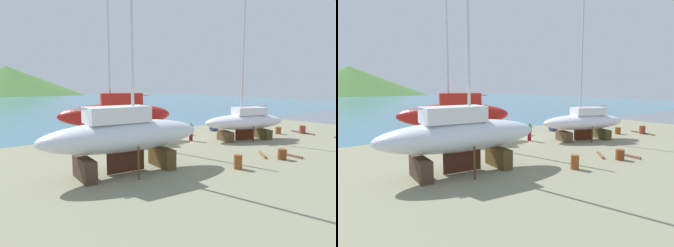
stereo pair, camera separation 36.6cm
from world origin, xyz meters
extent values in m
plane|color=gray|center=(0.00, -5.60, 0.00)|extent=(47.65, 47.65, 0.00)
cube|color=teal|center=(0.00, 63.42, 0.00)|extent=(172.11, 114.22, 0.01)
cone|color=#487935|center=(18.76, 197.30, 0.00)|extent=(175.31, 175.31, 34.36)
cube|color=brown|center=(2.94, -3.27, 0.48)|extent=(1.37, 2.29, 0.97)
cube|color=#4C4122|center=(7.02, -4.67, 0.48)|extent=(1.37, 2.29, 0.97)
cylinder|color=#43322A|center=(4.49, -5.39, 0.74)|extent=(0.12, 0.12, 1.49)
cylinder|color=#45321D|center=(5.46, -2.55, 0.74)|extent=(0.12, 0.12, 1.49)
ellipsoid|color=silver|center=(4.98, -3.97, 1.79)|extent=(9.04, 5.38, 1.50)
cube|color=#55200D|center=(4.98, -3.97, 0.52)|extent=(1.98, 0.75, 1.05)
cube|color=silver|center=(5.38, -4.11, 2.84)|extent=(3.47, 2.56, 0.75)
cylinder|color=beige|center=(4.57, -3.83, 8.51)|extent=(0.17, 0.17, 12.09)
cylinder|color=silver|center=(6.00, -4.32, 3.36)|extent=(2.89, 1.09, 0.12)
cube|color=#523820|center=(-7.95, 4.12, 0.64)|extent=(1.52, 2.52, 1.29)
cube|color=#4A302C|center=(-2.94, 2.21, 0.64)|extent=(1.52, 2.52, 1.29)
cylinder|color=#453924|center=(-6.04, 1.60, 1.03)|extent=(0.12, 0.12, 2.07)
cylinder|color=#4E3B2A|center=(-4.85, 4.72, 1.03)|extent=(0.12, 0.12, 2.07)
ellipsoid|color=#AD1A15|center=(-5.45, 3.16, 2.51)|extent=(11.11, 6.67, 2.23)
cube|color=#500F16|center=(-5.45, 3.16, 0.62)|extent=(2.43, 0.99, 1.56)
cube|color=red|center=(-4.95, 2.97, 4.07)|extent=(4.26, 3.08, 1.11)
cylinder|color=silver|center=(-5.95, 3.35, 9.80)|extent=(0.19, 0.19, 12.57)
cylinder|color=silver|center=(-4.19, 2.68, 4.42)|extent=(3.55, 1.46, 0.13)
cube|color=#543E1D|center=(-7.38, -6.80, 0.64)|extent=(0.90, 2.51, 1.28)
cube|color=#483326|center=(-12.59, -6.37, 0.64)|extent=(0.90, 2.51, 1.28)
cylinder|color=#44371E|center=(-9.85, -4.90, 0.98)|extent=(0.12, 0.12, 1.95)
cylinder|color=#563A1A|center=(-10.13, -8.27, 0.98)|extent=(0.12, 0.12, 1.95)
ellipsoid|color=silver|center=(-9.99, -6.58, 2.33)|extent=(10.67, 3.92, 1.91)
cube|color=#462115|center=(-9.99, -6.58, 0.71)|extent=(2.51, 0.29, 1.34)
cube|color=white|center=(-10.51, -6.54, 3.67)|extent=(3.90, 2.15, 0.96)
cylinder|color=#B9B8BD|center=(-11.29, -6.48, 4.10)|extent=(3.66, 0.43, 0.13)
cube|color=maroon|center=(0.35, -1.16, 0.46)|extent=(0.38, 0.28, 0.92)
cube|color=#2E7150|center=(0.35, -1.16, 1.23)|extent=(0.49, 0.35, 0.63)
sphere|color=olive|center=(0.35, -1.16, 1.65)|extent=(0.22, 0.22, 0.22)
cylinder|color=brown|center=(0.69, -10.71, 0.38)|extent=(0.88, 0.88, 0.77)
cylinder|color=brown|center=(11.15, -1.46, 0.40)|extent=(0.83, 0.83, 0.79)
cylinder|color=#562C0F|center=(2.35, 1.66, 0.43)|extent=(0.72, 0.72, 0.87)
cylinder|color=#374271|center=(6.75, 1.83, 0.33)|extent=(0.99, 0.72, 0.66)
cylinder|color=brown|center=(-3.81, -10.31, 0.46)|extent=(0.57, 0.57, 0.93)
cylinder|color=brown|center=(13.11, -5.59, 0.45)|extent=(0.90, 0.90, 0.90)
cylinder|color=brown|center=(10.76, -4.07, 0.38)|extent=(0.86, 0.86, 0.76)
cube|color=brown|center=(2.03, -10.93, 0.08)|extent=(0.29, 1.34, 0.17)
cube|color=brown|center=(13.23, -5.58, 0.08)|extent=(0.81, 3.08, 0.15)
cube|color=brown|center=(0.52, -9.17, 0.10)|extent=(1.42, 1.55, 0.20)
cube|color=#7E6148|center=(11.19, -0.01, 0.09)|extent=(2.36, 1.52, 0.19)
camera|label=1|loc=(-19.06, -22.52, 5.47)|focal=32.08mm
camera|label=2|loc=(-18.77, -22.74, 5.47)|focal=32.08mm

